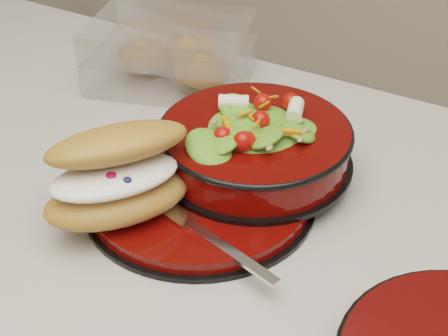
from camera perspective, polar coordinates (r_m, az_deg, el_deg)
The scene contains 5 objects.
dinner_plate at distance 0.71m, azimuth -2.19°, elevation -2.33°, with size 0.27×0.27×0.02m.
salad_bowl at distance 0.72m, azimuth 2.85°, elevation 2.79°, with size 0.23×0.23×0.10m.
croissant at distance 0.65m, azimuth -9.59°, elevation -0.73°, with size 0.16×0.19×0.09m.
fork at distance 0.63m, azimuth -0.88°, elevation -6.64°, with size 0.15×0.05×0.00m.
pastry_box at distance 0.95m, azimuth -4.68°, elevation 10.43°, with size 0.27×0.23×0.09m.
Camera 1 is at (0.37, -0.46, 1.34)m, focal length 50.00 mm.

